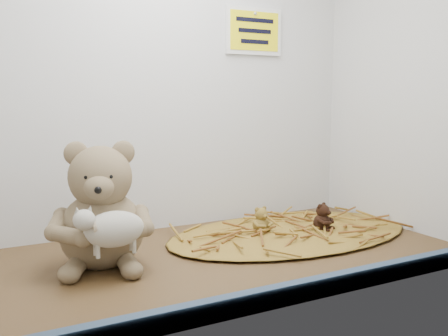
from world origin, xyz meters
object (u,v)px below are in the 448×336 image
toy_lamb (114,229)px  mini_teddy_brown (322,215)px  main_teddy (101,204)px  mini_teddy_tan (261,218)px

toy_lamb → mini_teddy_brown: bearing=7.9°
toy_lamb → mini_teddy_brown: (58.19, 8.03, -5.36)cm
main_teddy → toy_lamb: (0.00, -9.65, -3.15)cm
mini_teddy_tan → toy_lamb: bearing=-169.4°
main_teddy → mini_teddy_brown: size_ratio=3.73×
toy_lamb → mini_teddy_brown: 58.98cm
main_teddy → mini_teddy_tan: bearing=22.1°
main_teddy → toy_lamb: main_teddy is taller
mini_teddy_brown → mini_teddy_tan: bearing=134.2°
main_teddy → mini_teddy_brown: (58.19, -1.62, -8.51)cm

